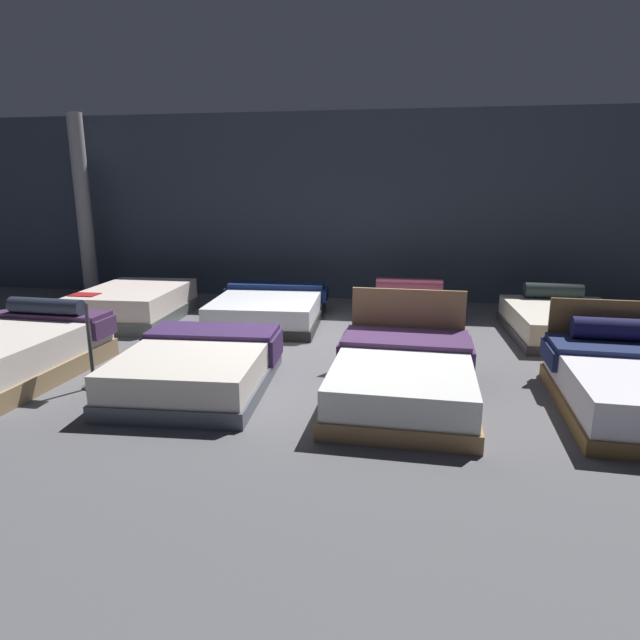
{
  "coord_description": "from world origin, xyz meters",
  "views": [
    {
      "loc": [
        1.13,
        -6.76,
        2.16
      ],
      "look_at": [
        -0.02,
        0.11,
        0.43
      ],
      "focal_mm": 30.38,
      "sensor_mm": 36.0,
      "label": 1
    }
  ],
  "objects_px": {
    "support_pillar": "(83,207)",
    "price_sign": "(91,352)",
    "bed_0": "(12,353)",
    "bed_6": "(408,315)",
    "bed_2": "(403,376)",
    "bed_5": "(268,309)",
    "bed_7": "(566,322)",
    "bed_4": "(135,304)",
    "bed_1": "(198,367)"
  },
  "relations": [
    {
      "from": "bed_7",
      "to": "price_sign",
      "type": "distance_m",
      "value": 6.45
    },
    {
      "from": "bed_0",
      "to": "bed_6",
      "type": "bearing_deg",
      "value": 35.41
    },
    {
      "from": "bed_2",
      "to": "price_sign",
      "type": "bearing_deg",
      "value": -174.46
    },
    {
      "from": "bed_4",
      "to": "bed_6",
      "type": "bearing_deg",
      "value": -1.21
    },
    {
      "from": "bed_4",
      "to": "bed_5",
      "type": "relative_size",
      "value": 0.99
    },
    {
      "from": "price_sign",
      "to": "support_pillar",
      "type": "height_order",
      "value": "support_pillar"
    },
    {
      "from": "bed_0",
      "to": "bed_5",
      "type": "xyz_separation_m",
      "value": [
        2.28,
        2.94,
        -0.05
      ]
    },
    {
      "from": "bed_6",
      "to": "support_pillar",
      "type": "relative_size",
      "value": 0.61
    },
    {
      "from": "bed_6",
      "to": "bed_7",
      "type": "distance_m",
      "value": 2.29
    },
    {
      "from": "price_sign",
      "to": "bed_2",
      "type": "bearing_deg",
      "value": 4.07
    },
    {
      "from": "support_pillar",
      "to": "bed_0",
      "type": "bearing_deg",
      "value": -68.07
    },
    {
      "from": "bed_7",
      "to": "bed_6",
      "type": "bearing_deg",
      "value": 176.21
    },
    {
      "from": "bed_4",
      "to": "bed_0",
      "type": "bearing_deg",
      "value": -93.38
    },
    {
      "from": "support_pillar",
      "to": "price_sign",
      "type": "bearing_deg",
      "value": -58.09
    },
    {
      "from": "bed_1",
      "to": "bed_5",
      "type": "xyz_separation_m",
      "value": [
        0.02,
        2.93,
        -0.0
      ]
    },
    {
      "from": "bed_0",
      "to": "bed_1",
      "type": "bearing_deg",
      "value": 2.51
    },
    {
      "from": "bed_7",
      "to": "price_sign",
      "type": "bearing_deg",
      "value": -154.13
    },
    {
      "from": "bed_1",
      "to": "bed_2",
      "type": "bearing_deg",
      "value": -1.83
    },
    {
      "from": "bed_2",
      "to": "bed_4",
      "type": "height_order",
      "value": "bed_2"
    },
    {
      "from": "bed_0",
      "to": "bed_2",
      "type": "xyz_separation_m",
      "value": [
        4.48,
        0.06,
        -0.04
      ]
    },
    {
      "from": "bed_4",
      "to": "bed_7",
      "type": "relative_size",
      "value": 1.0
    },
    {
      "from": "bed_0",
      "to": "bed_1",
      "type": "relative_size",
      "value": 1.04
    },
    {
      "from": "bed_2",
      "to": "bed_6",
      "type": "xyz_separation_m",
      "value": [
        0.03,
        2.86,
        -0.02
      ]
    },
    {
      "from": "bed_1",
      "to": "bed_4",
      "type": "distance_m",
      "value": 3.58
    },
    {
      "from": "bed_5",
      "to": "bed_7",
      "type": "bearing_deg",
      "value": -4.1
    },
    {
      "from": "bed_4",
      "to": "support_pillar",
      "type": "height_order",
      "value": "support_pillar"
    },
    {
      "from": "bed_0",
      "to": "price_sign",
      "type": "bearing_deg",
      "value": -6.71
    },
    {
      "from": "bed_5",
      "to": "price_sign",
      "type": "xyz_separation_m",
      "value": [
        -1.16,
        -3.12,
        0.18
      ]
    },
    {
      "from": "bed_1",
      "to": "price_sign",
      "type": "bearing_deg",
      "value": -174.2
    },
    {
      "from": "bed_0",
      "to": "bed_1",
      "type": "height_order",
      "value": "bed_0"
    },
    {
      "from": "bed_5",
      "to": "bed_7",
      "type": "distance_m",
      "value": 4.51
    },
    {
      "from": "bed_4",
      "to": "bed_7",
      "type": "xyz_separation_m",
      "value": [
        6.76,
        0.05,
        -0.04
      ]
    },
    {
      "from": "bed_1",
      "to": "support_pillar",
      "type": "distance_m",
      "value": 6.32
    },
    {
      "from": "price_sign",
      "to": "bed_7",
      "type": "bearing_deg",
      "value": 28.22
    },
    {
      "from": "bed_2",
      "to": "bed_5",
      "type": "relative_size",
      "value": 1.02
    },
    {
      "from": "bed_2",
      "to": "price_sign",
      "type": "relative_size",
      "value": 2.11
    },
    {
      "from": "bed_5",
      "to": "support_pillar",
      "type": "xyz_separation_m",
      "value": [
        -4.12,
        1.63,
        1.52
      ]
    },
    {
      "from": "bed_1",
      "to": "support_pillar",
      "type": "relative_size",
      "value": 0.59
    },
    {
      "from": "bed_0",
      "to": "bed_5",
      "type": "relative_size",
      "value": 1.0
    },
    {
      "from": "bed_4",
      "to": "support_pillar",
      "type": "xyz_separation_m",
      "value": [
        -1.88,
        1.75,
        1.49
      ]
    },
    {
      "from": "bed_6",
      "to": "support_pillar",
      "type": "bearing_deg",
      "value": 165.22
    },
    {
      "from": "bed_1",
      "to": "bed_6",
      "type": "relative_size",
      "value": 0.97
    },
    {
      "from": "bed_5",
      "to": "bed_7",
      "type": "height_order",
      "value": "bed_7"
    },
    {
      "from": "bed_1",
      "to": "support_pillar",
      "type": "height_order",
      "value": "support_pillar"
    },
    {
      "from": "bed_1",
      "to": "bed_5",
      "type": "distance_m",
      "value": 2.93
    },
    {
      "from": "bed_5",
      "to": "bed_1",
      "type": "bearing_deg",
      "value": -93.61
    },
    {
      "from": "bed_0",
      "to": "bed_6",
      "type": "relative_size",
      "value": 1.02
    },
    {
      "from": "bed_4",
      "to": "bed_6",
      "type": "xyz_separation_m",
      "value": [
        4.47,
        0.11,
        -0.04
      ]
    },
    {
      "from": "bed_1",
      "to": "bed_7",
      "type": "xyz_separation_m",
      "value": [
        4.53,
        2.86,
        -0.01
      ]
    },
    {
      "from": "bed_2",
      "to": "price_sign",
      "type": "distance_m",
      "value": 3.37
    }
  ]
}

